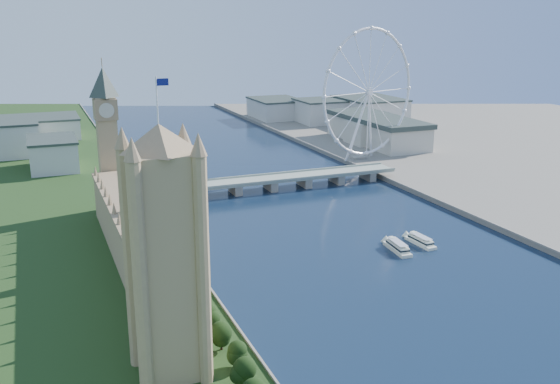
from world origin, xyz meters
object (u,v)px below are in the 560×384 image
london_eye (369,93)px  tour_boat_near (397,251)px  victoria_tower (165,246)px  tour_boat_far (420,244)px

london_eye → tour_boat_near: 245.53m
london_eye → tour_boat_near: (-99.78, -213.94, -67.52)m
victoria_tower → tour_boat_near: size_ratio=3.91×
victoria_tower → tour_boat_far: (174.47, 90.50, -54.49)m
tour_boat_near → tour_boat_far: (19.27, 4.36, 0.00)m
tour_boat_near → tour_boat_far: 19.76m
london_eye → tour_boat_near: size_ratio=4.34×
victoria_tower → tour_boat_far: 203.96m
tour_boat_near → tour_boat_far: bearing=18.3°
london_eye → tour_boat_far: london_eye is taller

